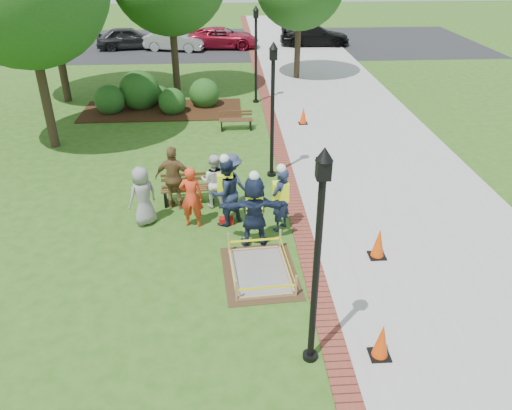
{
  "coord_description": "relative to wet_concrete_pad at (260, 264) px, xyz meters",
  "views": [
    {
      "loc": [
        -0.2,
        -9.75,
        7.04
      ],
      "look_at": [
        0.5,
        1.2,
        1.0
      ],
      "focal_mm": 35.0,
      "sensor_mm": 36.0,
      "label": 1
    }
  ],
  "objects": [
    {
      "name": "cone_back",
      "position": [
        2.92,
        0.46,
        0.15
      ],
      "size": [
        0.41,
        0.41,
        0.8
      ],
      "color": "black",
      "rests_on": "ground"
    },
    {
      "name": "hivis_worker_a",
      "position": [
        -0.06,
        1.28,
        0.77
      ],
      "size": [
        0.61,
        0.4,
        2.04
      ],
      "color": "#1C324A",
      "rests_on": "ground"
    },
    {
      "name": "shrub_a",
      "position": [
        -5.72,
        12.18,
        -0.23
      ],
      "size": [
        1.31,
        1.31,
        1.31
      ],
      "primitive_type": "sphere",
      "color": "#124115",
      "rests_on": "ground"
    },
    {
      "name": "casual_person_b",
      "position": [
        -1.66,
        2.28,
        0.63
      ],
      "size": [
        0.6,
        0.44,
        1.72
      ],
      "color": "red",
      "rests_on": "ground"
    },
    {
      "name": "parking_lot",
      "position": [
        -0.5,
        27.28,
        -0.23
      ],
      "size": [
        36.0,
        12.0,
        0.01
      ],
      "primitive_type": "cube",
      "color": "black",
      "rests_on": "ground"
    },
    {
      "name": "parked_car_d",
      "position": [
        5.66,
        26.18,
        -0.23
      ],
      "size": [
        2.19,
        4.71,
        1.51
      ],
      "primitive_type": "imported",
      "rotation": [
        0.0,
        0.0,
        1.53
      ],
      "color": "black",
      "rests_on": "ground"
    },
    {
      "name": "wet_concrete_pad",
      "position": [
        0.0,
        0.0,
        0.0
      ],
      "size": [
        1.87,
        2.42,
        0.55
      ],
      "color": "#47331E",
      "rests_on": "ground"
    },
    {
      "name": "bench_near",
      "position": [
        -1.84,
        3.59,
        0.04
      ],
      "size": [
        1.61,
        0.63,
        0.85
      ],
      "color": "brown",
      "rests_on": "ground"
    },
    {
      "name": "shrub_d",
      "position": [
        -1.62,
        12.84,
        -0.23
      ],
      "size": [
        1.37,
        1.37,
        1.37
      ],
      "primitive_type": "sphere",
      "color": "#124115",
      "rests_on": "ground"
    },
    {
      "name": "cone_front",
      "position": [
        2.06,
        -2.76,
        0.14
      ],
      "size": [
        0.39,
        0.39,
        0.77
      ],
      "color": "black",
      "rests_on": "ground"
    },
    {
      "name": "cone_far",
      "position": [
        2.51,
        10.15,
        0.11
      ],
      "size": [
        0.36,
        0.36,
        0.72
      ],
      "color": "black",
      "rests_on": "ground"
    },
    {
      "name": "casual_person_c",
      "position": [
        -1.07,
        3.31,
        0.57
      ],
      "size": [
        0.57,
        0.43,
        1.61
      ],
      "color": "white",
      "rests_on": "ground"
    },
    {
      "name": "bench_far",
      "position": [
        -0.28,
        9.67,
        -0.0
      ],
      "size": [
        1.35,
        0.5,
        0.72
      ],
      "color": "#57351D",
      "rests_on": "ground"
    },
    {
      "name": "mulch_bed",
      "position": [
        -3.5,
        12.28,
        -0.21
      ],
      "size": [
        7.0,
        3.0,
        0.05
      ],
      "primitive_type": "cube",
      "color": "#381E0F",
      "rests_on": "ground"
    },
    {
      "name": "shrub_e",
      "position": [
        -3.69,
        13.48,
        -0.23
      ],
      "size": [
        0.85,
        0.85,
        0.85
      ],
      "primitive_type": "sphere",
      "color": "#124115",
      "rests_on": "ground"
    },
    {
      "name": "shrub_c",
      "position": [
        -2.99,
        11.93,
        -0.23
      ],
      "size": [
        1.2,
        1.2,
        1.2
      ],
      "primitive_type": "sphere",
      "color": "#124115",
      "rests_on": "ground"
    },
    {
      "name": "casual_person_e",
      "position": [
        -0.58,
        3.11,
        0.62
      ],
      "size": [
        0.65,
        0.59,
        1.7
      ],
      "color": "#303955",
      "rests_on": "ground"
    },
    {
      "name": "brick_edging",
      "position": [
        1.25,
        10.28,
        -0.22
      ],
      "size": [
        0.5,
        60.0,
        0.03
      ],
      "primitive_type": "cube",
      "color": "maroon",
      "rests_on": "ground"
    },
    {
      "name": "lamp_mid",
      "position": [
        0.75,
        5.28,
        2.25
      ],
      "size": [
        0.28,
        0.28,
        4.26
      ],
      "color": "black",
      "rests_on": "ground"
    },
    {
      "name": "casual_person_d",
      "position": [
        -2.19,
        3.3,
        0.7
      ],
      "size": [
        0.67,
        0.5,
        1.87
      ],
      "color": "brown",
      "rests_on": "ground"
    },
    {
      "name": "shrub_b",
      "position": [
        -4.51,
        12.85,
        -0.23
      ],
      "size": [
        1.79,
        1.79,
        1.79
      ],
      "primitive_type": "sphere",
      "color": "#124115",
      "rests_on": "ground"
    },
    {
      "name": "hivis_worker_c",
      "position": [
        -0.76,
        2.34,
        0.77
      ],
      "size": [
        0.72,
        0.66,
        2.04
      ],
      "color": "#181D3F",
      "rests_on": "ground"
    },
    {
      "name": "parked_car_b",
      "position": [
        -3.91,
        25.08,
        -0.23
      ],
      "size": [
        2.84,
        4.69,
        1.43
      ],
      "primitive_type": "imported",
      "rotation": [
        0.0,
        0.0,
        1.34
      ],
      "color": "#A9A9AE",
      "rests_on": "ground"
    },
    {
      "name": "sidewalk",
      "position": [
        4.5,
        10.28,
        -0.22
      ],
      "size": [
        6.0,
        60.0,
        0.02
      ],
      "primitive_type": "cube",
      "color": "#9E9E99",
      "rests_on": "ground"
    },
    {
      "name": "casual_person_a",
      "position": [
        -2.97,
        2.48,
        0.6
      ],
      "size": [
        0.63,
        0.6,
        1.66
      ],
      "color": "gray",
      "rests_on": "ground"
    },
    {
      "name": "hivis_worker_b",
      "position": [
        0.67,
        1.94,
        0.71
      ],
      "size": [
        0.64,
        0.66,
        1.9
      ],
      "color": "#1B3048",
      "rests_on": "ground"
    },
    {
      "name": "parked_car_a",
      "position": [
        -7.04,
        25.82,
        -0.23
      ],
      "size": [
        2.87,
        5.1,
        1.57
      ],
      "primitive_type": "imported",
      "rotation": [
        0.0,
        0.0,
        1.74
      ],
      "color": "black",
      "rests_on": "ground"
    },
    {
      "name": "toolbox",
      "position": [
        -0.76,
        2.28,
        -0.14
      ],
      "size": [
        0.39,
        0.22,
        0.19
      ],
      "primitive_type": "cube",
      "rotation": [
        0.0,
        0.0,
        0.03
      ],
      "color": "#9F0F0C",
      "rests_on": "ground"
    },
    {
      "name": "parked_car_c",
      "position": [
        -0.74,
        25.74,
        -0.23
      ],
      "size": [
        2.27,
        4.64,
        1.47
      ],
      "primitive_type": "imported",
      "rotation": [
        0.0,
        0.0,
        1.5
      ],
      "color": "maroon",
      "rests_on": "ground"
    },
    {
      "name": "lamp_near",
      "position": [
        0.75,
        -2.72,
        2.25
      ],
      "size": [
        0.28,
        0.28,
        4.26
      ],
      "color": "black",
      "rests_on": "ground"
    },
    {
      "name": "lamp_far",
      "position": [
        0.75,
        13.28,
        2.25
      ],
      "size": [
        0.28,
        0.28,
        4.26
      ],
      "color": "black",
      "rests_on": "ground"
    },
    {
      "name": "ground",
      "position": [
        -0.5,
        0.28,
        -0.23
      ],
      "size": [
        100.0,
        100.0,
        0.0
      ],
      "primitive_type": "plane",
      "color": "#285116",
      "rests_on": "ground"
    }
  ]
}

